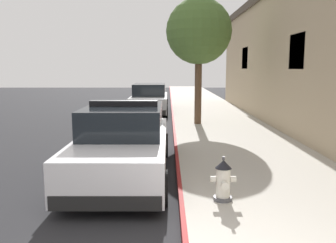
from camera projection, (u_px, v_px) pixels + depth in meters
The scene contains 7 objects.
ground_plane at pixel (68, 134), 13.34m from camera, with size 35.44×60.00×0.20m, color #232326.
sidewalk_pavement at pixel (225, 129), 13.30m from camera, with size 3.74×60.00×0.15m, color #ADA89E.
curb_painted_edge at pixel (175, 129), 13.30m from camera, with size 0.08×60.00×0.15m, color maroon.
police_cruiser at pixel (125, 143), 7.71m from camera, with size 1.94×4.84×1.68m.
parked_car_silver_ahead at pixel (150, 99), 18.49m from camera, with size 1.94×4.84×1.56m.
fire_hydrant at pixel (224, 180), 5.89m from camera, with size 0.44×0.40×0.76m.
street_tree at pixel (200, 32), 13.61m from camera, with size 2.57×2.57×4.94m.
Camera 1 is at (-0.27, -3.11, 2.38)m, focal length 37.28 mm.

